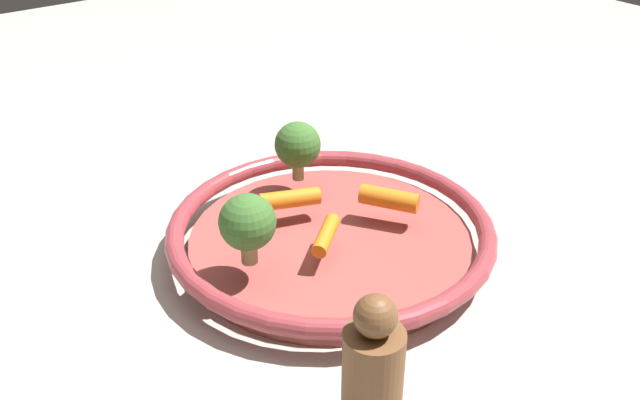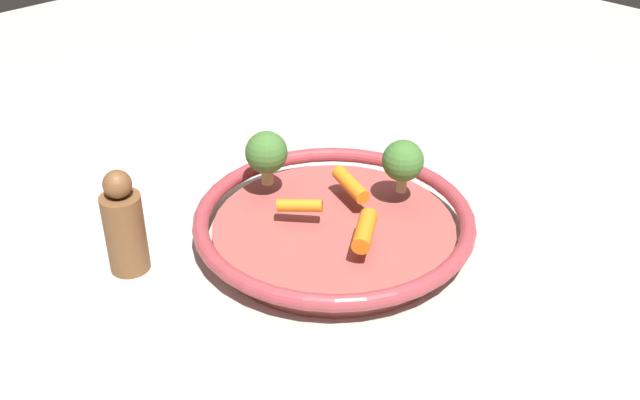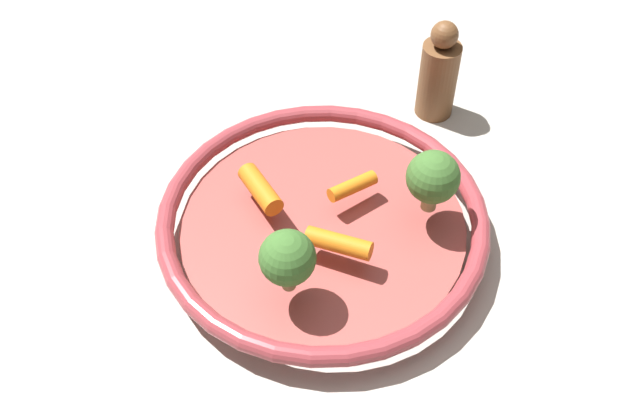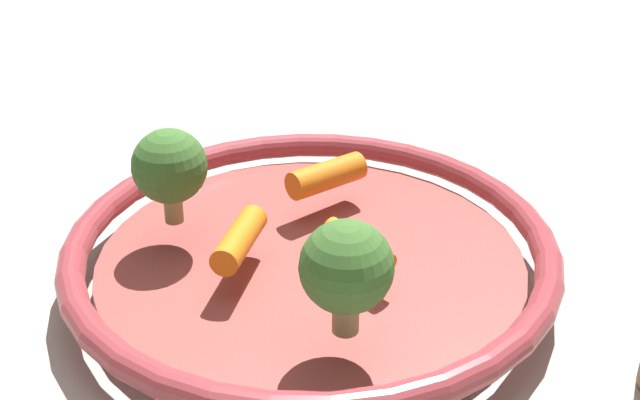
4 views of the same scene
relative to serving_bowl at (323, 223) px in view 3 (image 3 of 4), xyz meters
name	(u,v)px [view 3 (image 3 of 4)]	position (x,y,z in m)	size (l,w,h in m)	color
ground_plane	(323,237)	(0.00, 0.00, -0.02)	(2.26, 2.26, 0.00)	#B7B2A8
serving_bowl	(323,223)	(0.00, 0.00, 0.00)	(0.34, 0.34, 0.04)	#A84C47
baby_carrot_left	(260,189)	(0.06, -0.02, 0.03)	(0.02, 0.02, 0.06)	orange
baby_carrot_back	(339,243)	(-0.02, 0.05, 0.03)	(0.02, 0.02, 0.06)	orange
baby_carrot_right	(352,186)	(-0.03, -0.03, 0.03)	(0.02, 0.02, 0.05)	orange
broccoli_floret_edge	(433,178)	(-0.10, -0.01, 0.06)	(0.05, 0.05, 0.07)	tan
broccoli_floret_small	(287,258)	(0.03, 0.09, 0.06)	(0.05, 0.05, 0.07)	tan
pepper_mill	(438,74)	(-0.12, -0.21, 0.03)	(0.05, 0.05, 0.13)	brown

